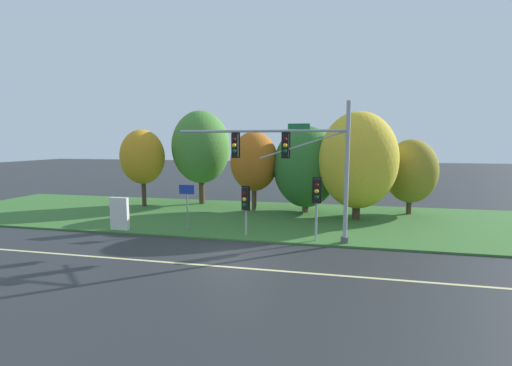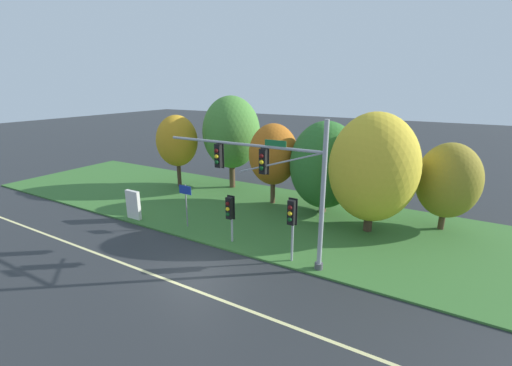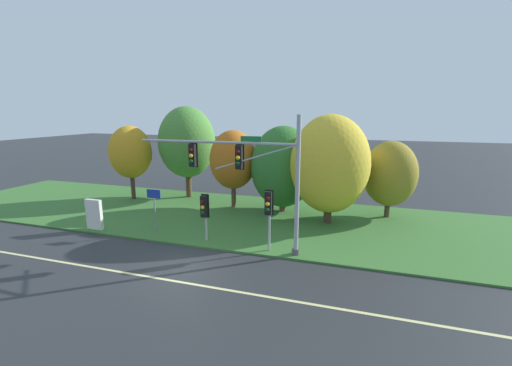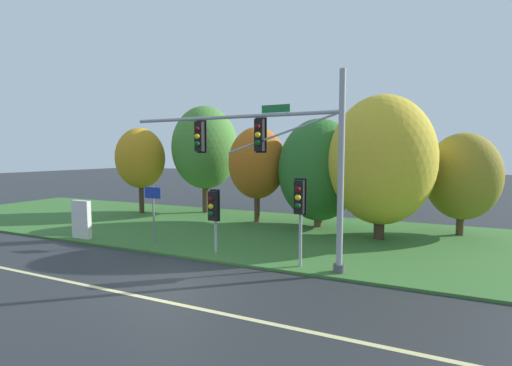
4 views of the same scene
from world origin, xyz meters
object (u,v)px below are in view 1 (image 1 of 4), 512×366
tree_nearest_road (143,157)px  tree_behind_signpost (254,162)px  traffic_signal_mast (297,157)px  tree_tall_centre (358,160)px  route_sign_post (187,199)px  tree_left_of_mast (201,147)px  info_kiosk (120,214)px  tree_mid_verge (306,167)px  pedestrian_signal_near_kerb (317,195)px  tree_right_far (411,171)px  pedestrian_signal_further_along (245,201)px

tree_nearest_road → tree_behind_signpost: tree_nearest_road is taller
traffic_signal_mast → tree_tall_centre: (3.47, 5.74, -0.43)m
route_sign_post → tree_left_of_mast: (-2.34, 8.45, 2.84)m
tree_nearest_road → info_kiosk: 8.13m
traffic_signal_mast → route_sign_post: (-6.31, 0.71, -2.50)m
tree_nearest_road → tree_mid_verge: bearing=1.5°
tree_mid_verge → tree_nearest_road: bearing=-178.5°
tree_nearest_road → tree_tall_centre: size_ratio=0.86×
tree_mid_verge → info_kiosk: bearing=-144.0°
tree_tall_centre → info_kiosk: size_ratio=3.72×
pedestrian_signal_near_kerb → tree_left_of_mast: 13.58m
tree_left_of_mast → tree_right_far: 16.05m
traffic_signal_mast → tree_right_far: size_ratio=1.70×
pedestrian_signal_near_kerb → tree_right_far: bearing=53.2°
traffic_signal_mast → tree_left_of_mast: bearing=133.4°
traffic_signal_mast → tree_tall_centre: traffic_signal_mast is taller
pedestrian_signal_further_along → tree_left_of_mast: bearing=123.4°
tree_tall_centre → info_kiosk: 15.14m
pedestrian_signal_near_kerb → pedestrian_signal_further_along: size_ratio=1.22×
tree_mid_verge → traffic_signal_mast: bearing=-90.2°
pedestrian_signal_near_kerb → tree_behind_signpost: tree_behind_signpost is taller
tree_mid_verge → info_kiosk: tree_mid_verge is taller
tree_nearest_road → pedestrian_signal_near_kerb: bearing=-27.5°
pedestrian_signal_further_along → info_kiosk: bearing=-178.2°
tree_mid_verge → tree_tall_centre: (3.45, -1.69, 0.60)m
tree_left_of_mast → tree_tall_centre: 12.62m
pedestrian_signal_near_kerb → pedestrian_signal_further_along: (-3.80, 0.30, -0.50)m
tree_left_of_mast → tree_behind_signpost: (4.86, -1.86, -1.01)m
tree_nearest_road → tree_left_of_mast: (4.10, 2.05, 0.74)m
tree_left_of_mast → pedestrian_signal_further_along: bearing=-56.6°
route_sign_post → info_kiosk: bearing=-169.4°
tree_left_of_mast → tree_mid_verge: 8.95m
pedestrian_signal_near_kerb → info_kiosk: pedestrian_signal_near_kerb is taller
pedestrian_signal_further_along → tree_left_of_mast: (-5.90, 8.94, 2.75)m
pedestrian_signal_near_kerb → tree_right_far: tree_right_far is taller
pedestrian_signal_further_along → pedestrian_signal_near_kerb: bearing=-4.6°
tree_left_of_mast → tree_tall_centre: (12.12, -3.42, -0.77)m
tree_left_of_mast → route_sign_post: bearing=-74.5°
tree_nearest_road → info_kiosk: tree_nearest_road is taller
pedestrian_signal_near_kerb → tree_behind_signpost: (-4.84, 7.38, 1.23)m
info_kiosk → tree_left_of_mast: bearing=80.3°
tree_nearest_road → tree_mid_verge: size_ratio=0.98×
pedestrian_signal_further_along → tree_right_far: size_ratio=0.51×
traffic_signal_mast → tree_left_of_mast: tree_left_of_mast is taller
tree_tall_centre → info_kiosk: bearing=-157.2°
traffic_signal_mast → info_kiosk: 10.76m
tree_behind_signpost → tree_right_far: size_ratio=1.11×
pedestrian_signal_further_along → tree_tall_centre: tree_tall_centre is taller
route_sign_post → tree_nearest_road: tree_nearest_road is taller
tree_mid_verge → tree_right_far: (7.26, 0.81, -0.24)m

